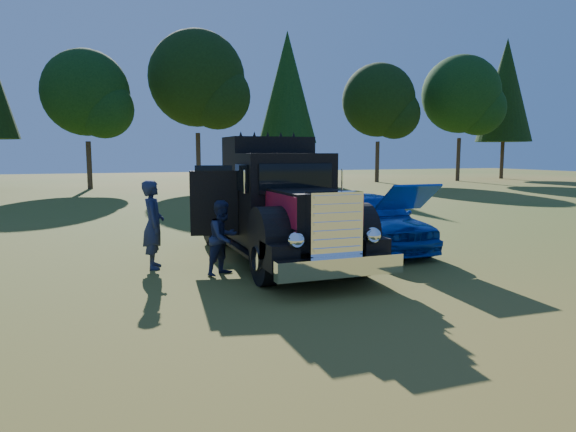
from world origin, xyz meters
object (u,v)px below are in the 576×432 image
Objects in this scene: hotrod_coupe at (370,220)px; diamond_t_truck at (279,209)px; spectator_near at (153,225)px; spectator_far at (223,238)px.

diamond_t_truck is at bearing -167.50° from hotrod_coupe.
diamond_t_truck is 2.97m from hotrod_coupe.
spectator_near is (-5.78, -0.38, 0.21)m from hotrod_coupe.
hotrod_coupe is 2.92× the size of spectator_far.
diamond_t_truck reaches higher than spectator_far.
diamond_t_truck reaches higher than hotrod_coupe.
spectator_near is 1.24× the size of spectator_far.
spectator_far is (1.33, -1.16, -0.20)m from spectator_near.
diamond_t_truck is 2.95m from spectator_near.
spectator_near is (-2.92, 0.25, -0.28)m from diamond_t_truck.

